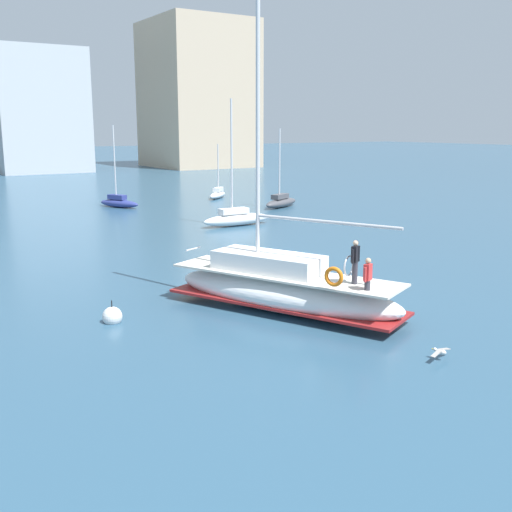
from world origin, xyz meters
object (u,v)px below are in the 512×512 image
Objects in this scene: moored_ketch_distant at (119,202)px; seagull at (440,351)px; mooring_buoy at (112,317)px; moored_catamaran at (218,194)px; moored_cutter_left at (236,217)px; main_sailboat at (282,288)px; moored_sloop_near at (281,201)px.

moored_ketch_distant is 40.11m from seagull.
moored_catamaran is at bearing 55.53° from mooring_buoy.
mooring_buoy is at bearing -132.13° from moored_cutter_left.
main_sailboat reaches higher than moored_ketch_distant.
moored_sloop_near is 1.28× the size of moored_catamaran.
main_sailboat reaches higher than mooring_buoy.
moored_ketch_distant is (-10.71, -1.53, 0.05)m from moored_catamaran.
moored_catamaran is at bearing 98.06° from moored_sloop_near.
moored_catamaran is 0.60× the size of moored_cutter_left.
main_sailboat is 31.01m from moored_sloop_near.
moored_catamaran is at bearing 64.75° from main_sailboat.
mooring_buoy is at bearing -135.27° from moored_sloop_near.
moored_ketch_distant reaches higher than mooring_buoy.
moored_ketch_distant is (-3.50, 14.27, -0.09)m from moored_cutter_left.
main_sailboat is 33.58m from moored_ketch_distant.
moored_ketch_distant is (-12.00, 7.59, -0.02)m from moored_sloop_near.
moored_sloop_near is at bearing -81.94° from moored_catamaran.
main_sailboat is 14.06× the size of seagull.
seagull is at bearing -80.62° from main_sailboat.
mooring_buoy is (-23.62, -23.40, -0.31)m from moored_sloop_near.
main_sailboat is at bearing -124.64° from moored_sloop_near.
main_sailboat is at bearing -115.85° from moored_cutter_left.
moored_cutter_left reaches higher than moored_sloop_near.
moored_catamaran reaches higher than mooring_buoy.
moored_catamaran is 17.37m from moored_cutter_left.
moored_cutter_left is 9.18× the size of mooring_buoy.
seagull is at bearing -96.45° from moored_ketch_distant.
main_sailboat is at bearing 99.38° from seagull.
mooring_buoy is at bearing -124.47° from moored_catamaran.
main_sailboat is 38.29m from moored_catamaran.
moored_ketch_distant is 33.10m from mooring_buoy.
moored_sloop_near is 14.20m from moored_ketch_distant.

